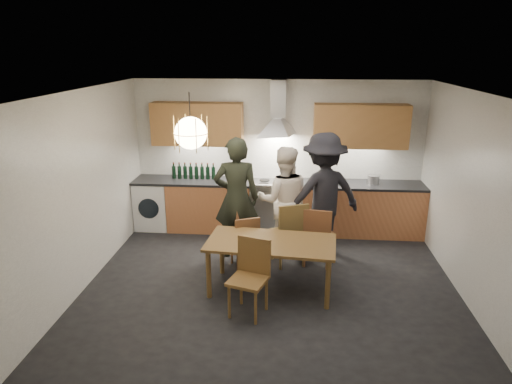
# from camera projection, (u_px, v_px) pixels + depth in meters

# --- Properties ---
(ground) EXTENTS (5.00, 5.00, 0.00)m
(ground) POSITION_uv_depth(u_px,v_px,m) (271.00, 284.00, 6.26)
(ground) COLOR black
(ground) RESTS_ON ground
(room_shell) EXTENTS (5.02, 4.52, 2.61)m
(room_shell) POSITION_uv_depth(u_px,v_px,m) (272.00, 164.00, 5.75)
(room_shell) COLOR white
(room_shell) RESTS_ON ground
(counter_run) EXTENTS (5.00, 0.62, 0.90)m
(counter_run) POSITION_uv_depth(u_px,v_px,m) (278.00, 206.00, 7.98)
(counter_run) COLOR #D58552
(counter_run) RESTS_ON ground
(range_stove) EXTENTS (0.90, 0.60, 0.92)m
(range_stove) POSITION_uv_depth(u_px,v_px,m) (276.00, 207.00, 7.98)
(range_stove) COLOR silver
(range_stove) RESTS_ON ground
(wall_fixtures) EXTENTS (4.30, 0.54, 1.10)m
(wall_fixtures) POSITION_uv_depth(u_px,v_px,m) (278.00, 124.00, 7.66)
(wall_fixtures) COLOR tan
(wall_fixtures) RESTS_ON ground
(pendant_lamp) EXTENTS (0.43, 0.43, 0.70)m
(pendant_lamp) POSITION_uv_depth(u_px,v_px,m) (191.00, 133.00, 5.61)
(pendant_lamp) COLOR black
(pendant_lamp) RESTS_ON ground
(dining_table) EXTENTS (1.73, 0.99, 0.70)m
(dining_table) POSITION_uv_depth(u_px,v_px,m) (271.00, 247.00, 5.95)
(dining_table) COLOR brown
(dining_table) RESTS_ON ground
(chair_back_left) EXTENTS (0.48, 0.48, 0.81)m
(chair_back_left) POSITION_uv_depth(u_px,v_px,m) (246.00, 239.00, 6.58)
(chair_back_left) COLOR brown
(chair_back_left) RESTS_ON ground
(chair_back_mid) EXTENTS (0.58, 0.58, 0.99)m
(chair_back_mid) POSITION_uv_depth(u_px,v_px,m) (291.00, 230.00, 6.64)
(chair_back_mid) COLOR brown
(chair_back_mid) RESTS_ON ground
(chair_back_right) EXTENTS (0.48, 0.48, 0.91)m
(chair_back_right) POSITION_uv_depth(u_px,v_px,m) (317.00, 233.00, 6.63)
(chair_back_right) COLOR brown
(chair_back_right) RESTS_ON ground
(chair_front) EXTENTS (0.53, 0.53, 0.93)m
(chair_front) POSITION_uv_depth(u_px,v_px,m) (251.00, 271.00, 5.49)
(chair_front) COLOR brown
(chair_front) RESTS_ON ground
(person_left) EXTENTS (0.73, 0.51, 1.88)m
(person_left) POSITION_uv_depth(u_px,v_px,m) (237.00, 198.00, 6.87)
(person_left) COLOR black
(person_left) RESTS_ON ground
(person_mid) EXTENTS (0.86, 0.69, 1.70)m
(person_mid) POSITION_uv_depth(u_px,v_px,m) (284.00, 200.00, 7.05)
(person_mid) COLOR white
(person_mid) RESTS_ON ground
(person_right) EXTENTS (1.40, 1.11, 1.90)m
(person_right) POSITION_uv_depth(u_px,v_px,m) (323.00, 194.00, 7.01)
(person_right) COLOR black
(person_right) RESTS_ON ground
(mixing_bowl) EXTENTS (0.28, 0.28, 0.06)m
(mixing_bowl) POSITION_uv_depth(u_px,v_px,m) (332.00, 182.00, 7.72)
(mixing_bowl) COLOR silver
(mixing_bowl) RESTS_ON counter_run
(stock_pot) EXTENTS (0.20, 0.20, 0.14)m
(stock_pot) POSITION_uv_depth(u_px,v_px,m) (373.00, 180.00, 7.72)
(stock_pot) COLOR #B5B6B9
(stock_pot) RESTS_ON counter_run
(wine_bottles) EXTENTS (0.77, 0.07, 0.28)m
(wine_bottles) POSITION_uv_depth(u_px,v_px,m) (194.00, 171.00, 7.98)
(wine_bottles) COLOR black
(wine_bottles) RESTS_ON counter_run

